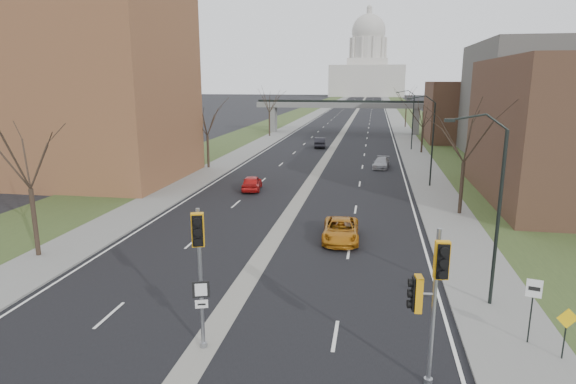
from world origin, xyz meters
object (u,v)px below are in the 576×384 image
(car_left_far, at_px, (320,142))
(speed_limit_sign, at_px, (533,299))
(car_right_near, at_px, (341,230))
(signal_pole_median, at_px, (199,255))
(car_right_mid, at_px, (381,163))
(car_left_near, at_px, (252,183))
(signal_pole_right, at_px, (430,287))
(warning_sign, at_px, (566,326))

(car_left_far, bearing_deg, speed_limit_sign, 100.37)
(car_right_near, bearing_deg, signal_pole_median, -109.35)
(car_right_mid, bearing_deg, car_left_near, -123.84)
(signal_pole_median, relative_size, car_left_far, 1.21)
(signal_pole_right, relative_size, car_left_far, 1.20)
(signal_pole_right, xyz_separation_m, speed_limit_sign, (4.28, 3.50, -1.71))
(car_left_near, xyz_separation_m, car_right_mid, (12.21, 14.18, -0.09))
(car_left_near, bearing_deg, car_right_mid, -138.48)
(car_left_near, distance_m, car_left_far, 31.32)
(warning_sign, height_order, car_right_near, warning_sign)
(warning_sign, xyz_separation_m, car_left_far, (-15.40, 56.97, -0.67))
(car_right_near, bearing_deg, car_right_mid, 81.32)
(signal_pole_median, distance_m, signal_pole_right, 8.15)
(car_left_near, relative_size, car_left_far, 0.91)
(car_left_near, relative_size, car_right_near, 0.85)
(signal_pole_right, distance_m, speed_limit_sign, 5.79)
(signal_pole_median, bearing_deg, car_right_near, 54.94)
(speed_limit_sign, xyz_separation_m, car_right_mid, (-5.29, 38.99, -1.31))
(speed_limit_sign, bearing_deg, warning_sign, -33.40)
(warning_sign, height_order, car_right_mid, warning_sign)
(signal_pole_median, height_order, car_right_near, signal_pole_median)
(warning_sign, height_order, car_left_near, warning_sign)
(speed_limit_sign, relative_size, car_right_mid, 0.61)
(car_right_mid, bearing_deg, signal_pole_median, -92.78)
(signal_pole_right, relative_size, car_right_near, 1.12)
(signal_pole_median, distance_m, speed_limit_sign, 12.83)
(signal_pole_right, xyz_separation_m, car_right_mid, (-1.01, 42.49, -3.02))
(car_right_near, bearing_deg, car_left_far, 95.39)
(warning_sign, relative_size, car_left_far, 0.44)
(signal_pole_median, xyz_separation_m, signal_pole_right, (8.11, -0.80, -0.26))
(speed_limit_sign, bearing_deg, car_right_near, 138.92)
(speed_limit_sign, height_order, car_left_far, speed_limit_sign)
(signal_pole_median, height_order, car_left_near, signal_pole_median)
(warning_sign, bearing_deg, car_right_mid, 92.20)
(signal_pole_median, height_order, signal_pole_right, signal_pole_median)
(speed_limit_sign, xyz_separation_m, car_right_near, (-8.15, 11.51, -1.25))
(signal_pole_median, bearing_deg, car_right_mid, 61.89)
(speed_limit_sign, xyz_separation_m, car_left_near, (-17.50, 24.81, -1.22))
(car_left_near, height_order, car_left_far, car_left_far)
(signal_pole_median, xyz_separation_m, warning_sign, (13.30, 1.72, -2.48))
(signal_pole_right, xyz_separation_m, warning_sign, (5.19, 2.52, -2.22))
(signal_pole_right, bearing_deg, car_right_mid, 84.74)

